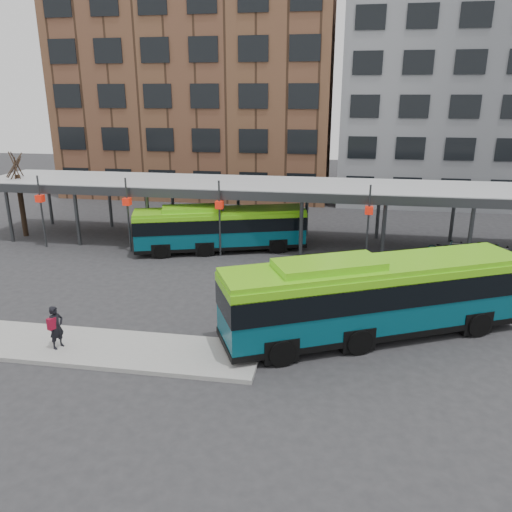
{
  "coord_description": "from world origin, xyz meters",
  "views": [
    {
      "loc": [
        4.18,
        -19.58,
        9.79
      ],
      "look_at": [
        0.14,
        4.61,
        1.8
      ],
      "focal_mm": 35.0,
      "sensor_mm": 36.0,
      "label": 1
    }
  ],
  "objects_px": {
    "tree": "(21,203)",
    "bus_front": "(373,295)",
    "bus_rear": "(220,227)",
    "pedestrian": "(56,327)"
  },
  "relations": [
    {
      "from": "tree",
      "to": "bus_front",
      "type": "bearing_deg",
      "value": -26.57
    },
    {
      "from": "tree",
      "to": "bus_rear",
      "type": "distance_m",
      "value": 14.79
    },
    {
      "from": "tree",
      "to": "pedestrian",
      "type": "distance_m",
      "value": 19.24
    },
    {
      "from": "bus_rear",
      "to": "tree",
      "type": "bearing_deg",
      "value": 157.5
    },
    {
      "from": "pedestrian",
      "to": "tree",
      "type": "bearing_deg",
      "value": 57.85
    },
    {
      "from": "bus_front",
      "to": "bus_rear",
      "type": "relative_size",
      "value": 1.15
    },
    {
      "from": "tree",
      "to": "bus_front",
      "type": "relative_size",
      "value": 0.44
    },
    {
      "from": "bus_front",
      "to": "pedestrian",
      "type": "relative_size",
      "value": 7.27
    },
    {
      "from": "tree",
      "to": "bus_rear",
      "type": "relative_size",
      "value": 0.5
    },
    {
      "from": "bus_front",
      "to": "bus_rear",
      "type": "xyz_separation_m",
      "value": [
        -9.11,
        10.72,
        -0.28
      ]
    }
  ]
}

